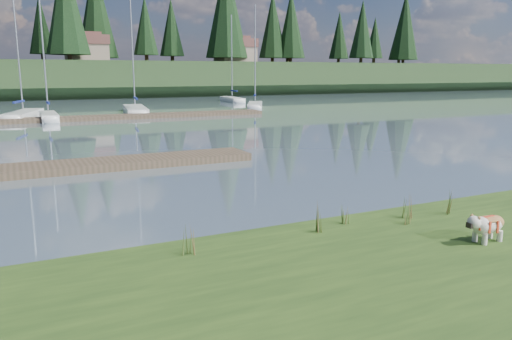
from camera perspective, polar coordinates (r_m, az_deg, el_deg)
ground at (r=41.34m, az=-19.04°, el=5.41°), size 200.00×200.00×0.00m
bank at (r=7.81m, az=18.25°, el=-16.32°), size 60.00×9.00×0.35m
ridge at (r=84.02m, az=-22.91°, el=9.47°), size 200.00×20.00×5.00m
bulldog at (r=11.05m, az=24.94°, el=-5.61°), size 0.97×0.44×0.59m
dock_near at (r=20.21m, az=-22.76°, el=0.15°), size 16.00×2.00×0.30m
dock_far at (r=41.61m, az=-16.31°, el=5.81°), size 26.00×2.20×0.30m
sailboat_bg_1 at (r=45.53m, az=-24.82°, el=5.88°), size 3.70×8.12×11.92m
sailboat_bg_2 at (r=42.78m, az=-22.67°, el=5.79°), size 1.23×5.99×9.22m
sailboat_bg_3 at (r=48.00m, az=-13.71°, el=6.80°), size 2.99×9.01×12.91m
sailboat_bg_4 at (r=52.62m, az=-0.09°, el=7.48°), size 4.43×6.87×10.45m
sailboat_bg_5 at (r=64.00m, az=-2.91°, el=8.11°), size 2.39×7.54×10.66m
weed_0 at (r=10.72m, az=7.41°, el=-5.53°), size 0.17×0.14×0.70m
weed_1 at (r=11.40m, az=10.20°, el=-5.00°), size 0.17×0.14×0.52m
weed_2 at (r=12.16m, az=16.80°, el=-4.09°), size 0.17×0.14×0.61m
weed_3 at (r=9.45m, az=-7.79°, el=-8.06°), size 0.17×0.14×0.63m
weed_4 at (r=11.70m, az=16.90°, el=-5.00°), size 0.17×0.14×0.47m
weed_5 at (r=12.78m, az=21.26°, el=-3.68°), size 0.17×0.14×0.60m
mud_lip at (r=11.13m, az=2.19°, el=-7.91°), size 60.00×0.50×0.14m
conifer_4 at (r=77.85m, az=-20.90°, el=17.38°), size 6.16×6.16×15.10m
conifer_5 at (r=83.60m, az=-12.54°, el=15.79°), size 3.96×3.96×10.35m
conifer_6 at (r=86.10m, az=-3.43°, el=18.00°), size 7.04×7.04×17.00m
conifer_7 at (r=94.77m, az=4.01°, el=16.27°), size 5.28×5.28×13.20m
conifer_8 at (r=98.60m, az=12.03°, el=15.46°), size 4.62×4.62×11.77m
conifer_9 at (r=109.32m, az=16.65°, el=15.52°), size 5.94×5.94×14.62m
house_1 at (r=82.68m, az=-18.83°, el=13.08°), size 6.30×5.30×4.65m
house_2 at (r=87.27m, az=-2.39°, el=13.52°), size 6.30×5.30×4.65m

